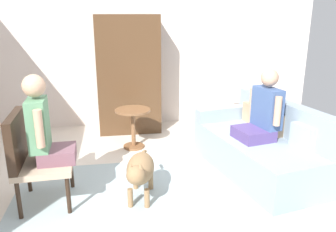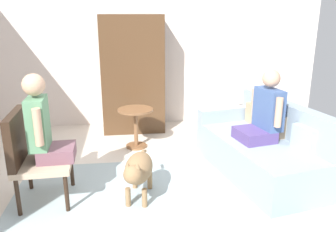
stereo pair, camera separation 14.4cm
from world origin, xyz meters
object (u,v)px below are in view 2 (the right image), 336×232
Objects in this scene: couch at (263,149)px; armchair at (30,151)px; dog at (138,169)px; person_on_couch at (264,113)px; column_lamp at (229,102)px; round_end_table at (136,122)px; armoire_cabinet at (133,74)px; person_on_armchair at (43,125)px.

armchair is at bearing -172.05° from couch.
person_on_couch is at bearing 16.19° from dog.
dog is 0.72× the size of column_lamp.
dog is at bearing -131.04° from column_lamp.
round_end_table is 0.31× the size of armoire_cabinet.
round_end_table is at bearing 51.16° from armchair.
couch is 1.87m from round_end_table.
person_on_armchair is (-2.54, -0.37, 0.54)m from couch.
armchair is at bearing 174.40° from dog.
dog is at bearing -6.92° from person_on_armchair.
person_on_couch is 0.72× the size of column_lamp.
couch is 2.17× the size of person_on_armchair.
round_end_table reaches higher than dog.
armchair reaches higher than couch.
person_on_couch is at bearing -51.11° from armoire_cabinet.
column_lamp is (-0.09, 1.24, 0.28)m from couch.
person_on_couch is (2.65, 0.34, 0.21)m from armchair.
person_on_armchair is at bearing 173.08° from dog.
couch is at bearing -49.84° from armoire_cabinet.
person_on_armchair reaches higher than person_on_couch.
round_end_table is (-1.56, 1.03, 0.08)m from couch.
armoire_cabinet is (1.12, 2.23, 0.38)m from armchair.
armchair is 1.16× the size of person_on_couch.
person_on_couch is at bearing 7.57° from person_on_armchair.
round_end_table is 1.01m from armoire_cabinet.
round_end_table is at bearing -171.95° from column_lamp.
column_lamp is at bearing 92.09° from person_on_couch.
column_lamp is at bearing 33.18° from person_on_armchair.
dog is 2.29m from column_lamp.
couch is 1.66m from dog.
round_end_table is 0.50× the size of column_lamp.
person_on_couch is 0.99× the size of dog.
armoire_cabinet is at bearing 63.29° from armchair.
armoire_cabinet is at bearing 128.89° from person_on_couch.
person_on_couch reaches higher than column_lamp.
round_end_table is at bearing 54.95° from person_on_armchair.
round_end_table is at bearing 146.64° from couch.
column_lamp is (-0.05, 1.27, -0.20)m from person_on_couch.
dog is (0.96, -0.12, -0.50)m from person_on_armchair.
couch is 2.62m from person_on_armchair.
couch is 1.03× the size of armoire_cabinet.
person_on_armchair is at bearing -171.75° from couch.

